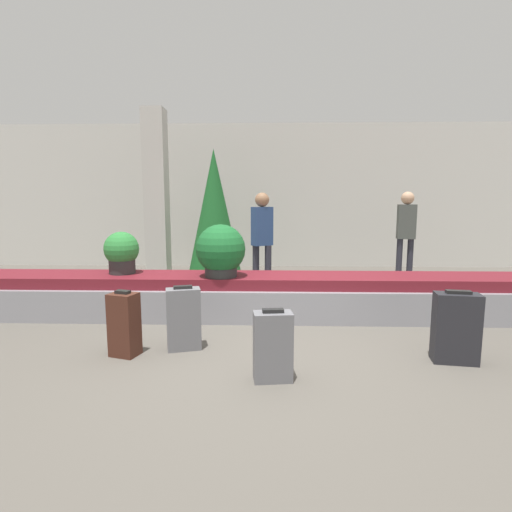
% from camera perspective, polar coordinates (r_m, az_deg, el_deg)
% --- Properties ---
extents(ground_plane, '(18.00, 18.00, 0.00)m').
position_cam_1_polar(ground_plane, '(4.13, -0.55, -13.60)').
color(ground_plane, '#59544C').
extents(back_wall, '(18.00, 0.06, 3.20)m').
position_cam_1_polar(back_wall, '(9.13, 0.75, 8.53)').
color(back_wall, beige).
rests_on(back_wall, ground_plane).
extents(carousel, '(8.44, 0.86, 0.55)m').
position_cam_1_polar(carousel, '(5.28, 0.00, -5.76)').
color(carousel, gray).
rests_on(carousel, ground_plane).
extents(pillar, '(0.40, 0.40, 3.20)m').
position_cam_1_polar(pillar, '(7.90, -14.02, 8.37)').
color(pillar, beige).
rests_on(pillar, ground_plane).
extents(suitcase_0, '(0.37, 0.26, 0.66)m').
position_cam_1_polar(suitcase_0, '(4.18, -10.30, -8.82)').
color(suitcase_0, slate).
rests_on(suitcase_0, ground_plane).
extents(suitcase_1, '(0.31, 0.27, 0.65)m').
position_cam_1_polar(suitcase_1, '(4.16, -18.31, -9.24)').
color(suitcase_1, '#472319').
rests_on(suitcase_1, ground_plane).
extents(suitcase_2, '(0.42, 0.26, 0.69)m').
position_cam_1_polar(suitcase_2, '(4.23, 26.66, -9.16)').
color(suitcase_2, '#232328').
rests_on(suitcase_2, ground_plane).
extents(suitcase_3, '(0.34, 0.22, 0.62)m').
position_cam_1_polar(suitcase_3, '(3.45, 2.42, -12.75)').
color(suitcase_3, slate).
rests_on(suitcase_3, ground_plane).
extents(potted_plant_0, '(0.45, 0.45, 0.56)m').
position_cam_1_polar(potted_plant_0, '(5.58, -18.65, 0.52)').
color(potted_plant_0, '#2D2D2D').
rests_on(potted_plant_0, carousel).
extents(potted_plant_1, '(0.63, 0.63, 0.67)m').
position_cam_1_polar(potted_plant_1, '(5.08, -5.06, 0.67)').
color(potted_plant_1, '#2D2D2D').
rests_on(potted_plant_1, carousel).
extents(traveler_0, '(0.34, 0.23, 1.67)m').
position_cam_1_polar(traveler_0, '(7.92, 20.65, 3.73)').
color(traveler_0, '#282833').
rests_on(traveler_0, ground_plane).
extents(traveler_1, '(0.37, 0.33, 1.64)m').
position_cam_1_polar(traveler_1, '(6.49, 0.87, 3.19)').
color(traveler_1, '#282833').
rests_on(traveler_1, ground_plane).
extents(decorated_tree, '(0.98, 0.98, 2.45)m').
position_cam_1_polar(decorated_tree, '(7.56, -5.98, 6.43)').
color(decorated_tree, '#4C331E').
rests_on(decorated_tree, ground_plane).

